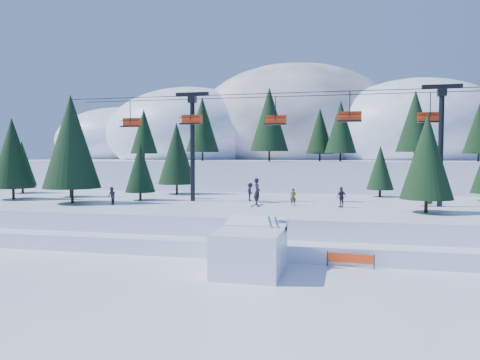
% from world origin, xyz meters
% --- Properties ---
extents(ground, '(160.00, 160.00, 0.00)m').
position_xyz_m(ground, '(0.00, 0.00, 0.00)').
color(ground, white).
rests_on(ground, ground).
extents(mid_shelf, '(70.00, 22.00, 2.50)m').
position_xyz_m(mid_shelf, '(0.00, 18.00, 1.25)').
color(mid_shelf, white).
rests_on(mid_shelf, ground).
extents(berm, '(70.00, 6.00, 1.10)m').
position_xyz_m(berm, '(0.00, 8.00, 0.55)').
color(berm, white).
rests_on(berm, ground).
extents(mountain_ridge, '(119.00, 60.25, 26.46)m').
position_xyz_m(mountain_ridge, '(-5.10, 73.33, 9.64)').
color(mountain_ridge, white).
rests_on(mountain_ridge, ground).
extents(jump_kicker, '(3.75, 5.11, 5.45)m').
position_xyz_m(jump_kicker, '(-0.05, 2.06, 1.38)').
color(jump_kicker, white).
rests_on(jump_kicker, ground).
extents(chairlift, '(46.00, 3.21, 10.28)m').
position_xyz_m(chairlift, '(1.96, 18.05, 9.32)').
color(chairlift, black).
rests_on(chairlift, mid_shelf).
extents(conifer_stand, '(62.97, 17.18, 9.85)m').
position_xyz_m(conifer_stand, '(1.73, 17.83, 7.09)').
color(conifer_stand, black).
rests_on(conifer_stand, mid_shelf).
extents(distant_skiers, '(28.20, 8.09, 1.76)m').
position_xyz_m(distant_skiers, '(-0.21, 17.29, 3.34)').
color(distant_skiers, '#462948').
rests_on(distant_skiers, mid_shelf).
extents(banner_near, '(2.84, 0.39, 0.90)m').
position_xyz_m(banner_near, '(5.62, 4.76, 0.54)').
color(banner_near, black).
rests_on(banner_near, ground).
extents(banner_far, '(2.81, 0.60, 0.90)m').
position_xyz_m(banner_far, '(10.50, 6.43, 0.54)').
color(banner_far, black).
rests_on(banner_far, ground).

